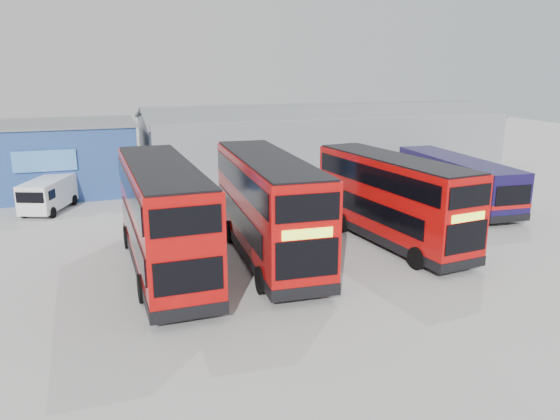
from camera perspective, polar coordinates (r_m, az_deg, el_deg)
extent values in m
plane|color=#A3A39E|center=(28.43, 4.35, -3.87)|extent=(120.00, 120.00, 0.00)
cube|color=navy|center=(43.40, -22.93, 4.97)|extent=(12.00, 8.00, 5.00)
cube|color=slate|center=(43.09, -23.27, 8.31)|extent=(12.30, 8.30, 0.15)
cube|color=#4B87D6|center=(39.29, -23.38, 4.73)|extent=(3.96, 0.15, 1.40)
cube|color=gray|center=(48.90, 4.00, 7.12)|extent=(30.00, 12.00, 5.00)
cube|color=slate|center=(46.04, 5.40, 10.05)|extent=(30.50, 6.33, 1.29)
cube|color=slate|center=(51.19, 2.84, 10.59)|extent=(30.50, 6.33, 1.29)
cube|color=#BA0B0A|center=(24.74, -12.10, -0.62)|extent=(3.06, 11.80, 4.53)
cube|color=black|center=(25.36, -11.84, -5.07)|extent=(3.10, 11.85, 0.50)
cube|color=black|center=(24.68, -8.62, -1.78)|extent=(0.28, 9.95, 1.06)
cube|color=black|center=(24.33, -15.19, -2.39)|extent=(0.28, 9.95, 1.06)
cube|color=black|center=(24.63, -9.00, 2.75)|extent=(0.30, 11.07, 1.06)
cube|color=black|center=(24.28, -15.59, 2.20)|extent=(0.30, 11.07, 1.06)
cube|color=black|center=(30.57, -13.59, 1.03)|extent=(2.52, 0.11, 1.51)
cube|color=black|center=(30.16, -13.82, 4.74)|extent=(2.52, 0.11, 1.06)
cube|color=#B6D62D|center=(30.36, -13.70, 2.87)|extent=(2.01, 0.09, 0.39)
cube|color=black|center=(19.41, -9.52, -6.88)|extent=(2.46, 0.11, 1.23)
cube|color=black|center=(18.76, -9.79, -1.16)|extent=(2.46, 0.11, 1.01)
cube|color=black|center=(24.24, -12.39, 4.59)|extent=(2.89, 11.63, 0.11)
cylinder|color=black|center=(29.38, -10.41, -2.26)|extent=(0.38, 1.17, 1.16)
cylinder|color=black|center=(29.11, -15.62, -2.75)|extent=(0.38, 1.17, 1.16)
cylinder|color=black|center=(22.84, -7.40, -7.23)|extent=(0.38, 1.17, 1.16)
cylinder|color=black|center=(22.49, -14.15, -7.95)|extent=(0.38, 1.17, 1.16)
cube|color=#BA0B0A|center=(26.04, -1.26, 0.49)|extent=(3.34, 11.85, 4.52)
cube|color=black|center=(26.62, -1.23, -3.76)|extent=(3.39, 11.89, 0.50)
cube|color=black|center=(26.29, -4.49, -0.61)|extent=(0.53, 9.93, 1.06)
cube|color=black|center=(26.97, 1.43, -0.17)|extent=(0.53, 9.93, 1.06)
cube|color=black|center=(25.42, -4.37, 3.26)|extent=(0.58, 11.05, 1.06)
cube|color=black|center=(26.11, 1.75, 3.61)|extent=(0.58, 11.05, 1.06)
cube|color=black|center=(20.84, 2.85, -5.14)|extent=(2.51, 0.17, 1.51)
cube|color=black|center=(20.23, 2.93, 0.22)|extent=(2.51, 0.17, 1.06)
cube|color=#B6D62D|center=(20.50, 2.90, -2.51)|extent=(2.01, 0.14, 0.39)
cube|color=black|center=(31.76, -3.93, 1.93)|extent=(2.46, 0.17, 1.23)
cube|color=black|center=(31.37, -3.99, 5.51)|extent=(2.46, 0.17, 1.01)
cube|color=black|center=(25.56, -1.28, 5.45)|extent=(3.17, 11.67, 0.11)
cylinder|color=black|center=(22.62, -1.91, -7.34)|extent=(0.41, 1.18, 1.16)
cylinder|color=black|center=(23.36, 4.52, -6.64)|extent=(0.41, 1.18, 1.16)
cylinder|color=black|center=(29.11, -5.26, -2.24)|extent=(0.41, 1.18, 1.16)
cylinder|color=black|center=(29.69, -0.17, -1.83)|extent=(0.41, 1.18, 1.16)
cube|color=#BA0B0A|center=(28.98, 11.61, 1.25)|extent=(3.83, 11.01, 4.16)
cube|color=black|center=(29.47, 11.42, -2.29)|extent=(3.88, 11.05, 0.46)
cube|color=black|center=(28.68, 8.98, 0.22)|extent=(1.14, 9.08, 0.98)
cube|color=black|center=(30.19, 13.08, 0.76)|extent=(1.14, 9.08, 0.98)
cube|color=black|center=(27.96, 9.60, 3.49)|extent=(1.26, 10.10, 0.98)
cube|color=black|center=(29.51, 13.77, 3.87)|extent=(1.26, 10.10, 0.98)
cube|color=black|center=(25.20, 18.90, -2.74)|extent=(2.30, 0.33, 1.39)
cube|color=black|center=(24.72, 19.25, 1.34)|extent=(2.30, 0.33, 0.98)
cube|color=#B6D62D|center=(24.94, 19.09, -0.73)|extent=(1.84, 0.26, 0.36)
cube|color=black|center=(33.47, 6.03, 2.27)|extent=(2.25, 0.32, 1.13)
cube|color=black|center=(33.11, 6.12, 5.39)|extent=(2.25, 0.32, 0.92)
cube|color=black|center=(28.57, 11.83, 5.34)|extent=(3.66, 10.84, 0.10)
cylinder|color=black|center=(25.98, 14.15, -4.91)|extent=(0.45, 1.10, 1.07)
cylinder|color=black|center=(27.55, 18.13, -4.06)|extent=(0.45, 1.10, 1.07)
cylinder|color=black|center=(30.95, 6.59, -1.31)|extent=(0.45, 1.10, 1.07)
cylinder|color=black|center=(32.28, 10.31, -0.77)|extent=(0.45, 1.10, 1.07)
cube|color=#100E40|center=(38.41, 17.93, 3.13)|extent=(3.32, 11.67, 2.78)
cube|color=black|center=(38.66, 17.79, 1.39)|extent=(3.37, 11.71, 0.42)
cube|color=#B60E0E|center=(38.51, 17.87, 2.41)|extent=(3.36, 11.70, 0.26)
cube|color=black|center=(38.81, 19.89, 3.75)|extent=(0.65, 9.63, 1.00)
cube|color=black|center=(37.37, 16.52, 3.62)|extent=(0.65, 9.63, 1.00)
cube|color=black|center=(43.26, 13.84, 4.94)|extent=(2.36, 0.20, 1.36)
cube|color=black|center=(33.79, 23.20, 1.41)|extent=(2.30, 0.19, 1.15)
cylinder|color=black|center=(42.70, 16.30, 2.73)|extent=(0.40, 1.11, 1.09)
cylinder|color=black|center=(41.46, 13.31, 2.58)|extent=(0.40, 1.11, 1.09)
cylinder|color=black|center=(36.80, 22.13, 0.31)|extent=(0.40, 1.11, 1.09)
cylinder|color=black|center=(35.36, 18.87, 0.05)|extent=(0.40, 1.11, 1.09)
cube|color=white|center=(37.96, -23.05, 1.63)|extent=(3.47, 5.09, 1.79)
cube|color=black|center=(35.83, -24.70, 1.18)|extent=(1.60, 0.66, 0.66)
cube|color=black|center=(37.02, -25.42, 1.51)|extent=(0.35, 0.81, 0.57)
cube|color=black|center=(36.16, -22.72, 1.51)|extent=(0.35, 0.81, 0.57)
cylinder|color=black|center=(37.17, -25.22, -0.21)|extent=(0.46, 0.72, 0.68)
cylinder|color=black|center=(36.36, -22.69, -0.25)|extent=(0.46, 0.72, 0.68)
cylinder|color=black|center=(39.94, -23.13, 1.00)|extent=(0.46, 0.72, 0.68)
cylinder|color=black|center=(39.19, -20.74, 0.98)|extent=(0.46, 0.72, 0.68)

